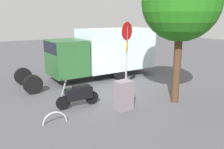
% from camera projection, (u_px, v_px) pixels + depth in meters
% --- Properties ---
extents(ground_plane, '(60.00, 60.00, 0.00)m').
position_uv_depth(ground_plane, '(106.00, 98.00, 10.58)').
color(ground_plane, '#4F4D52').
extents(box_truck_near, '(8.12, 2.48, 2.87)m').
position_uv_depth(box_truck_near, '(103.00, 51.00, 14.00)').
color(box_truck_near, black).
rests_on(box_truck_near, ground).
extents(motorcycle, '(1.81, 0.55, 1.20)m').
position_uv_depth(motorcycle, '(79.00, 94.00, 9.50)').
color(motorcycle, black).
rests_on(motorcycle, ground).
extents(stop_sign, '(0.71, 0.33, 3.34)m').
position_uv_depth(stop_sign, '(127.00, 48.00, 10.11)').
color(stop_sign, '#9E9EA3').
rests_on(stop_sign, ground).
extents(street_tree, '(3.11, 3.11, 5.68)m').
position_uv_depth(street_tree, '(181.00, 2.00, 9.23)').
color(street_tree, '#47301E').
rests_on(street_tree, ground).
extents(utility_cabinet, '(0.69, 0.55, 1.16)m').
position_uv_depth(utility_cabinet, '(124.00, 95.00, 9.22)').
color(utility_cabinet, slate).
rests_on(utility_cabinet, ground).
extents(bike_rack_hoop, '(0.85, 0.13, 0.85)m').
position_uv_depth(bike_rack_hoop, '(55.00, 123.00, 8.11)').
color(bike_rack_hoop, '#B7B7BC').
rests_on(bike_rack_hoop, ground).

